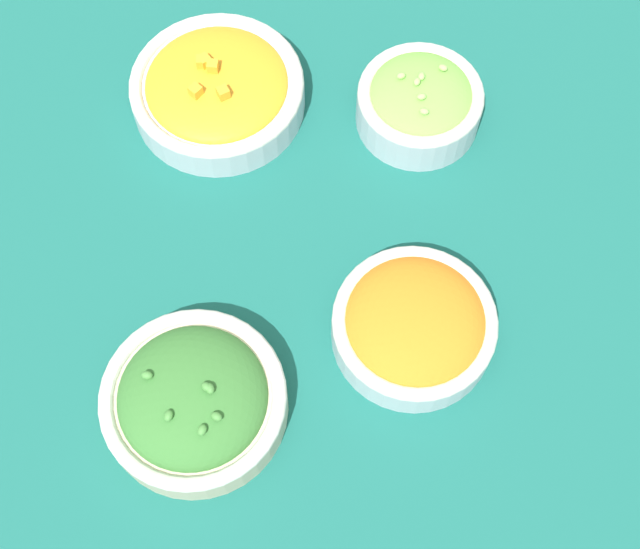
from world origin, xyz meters
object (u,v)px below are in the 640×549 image
(bowl_squash, at_px, (218,89))
(bowl_lettuce, at_px, (420,102))
(bowl_broccoli, at_px, (194,400))
(bowl_carrots, at_px, (414,325))

(bowl_squash, bearing_deg, bowl_lettuce, 96.81)
(bowl_squash, bearing_deg, bowl_broccoli, 11.11)
(bowl_carrots, height_order, bowl_lettuce, bowl_lettuce)
(bowl_carrots, bearing_deg, bowl_squash, -131.75)
(bowl_squash, bearing_deg, bowl_carrots, 48.25)
(bowl_carrots, relative_size, bowl_lettuce, 1.17)
(bowl_broccoli, height_order, bowl_lettuce, bowl_broccoli)
(bowl_squash, distance_m, bowl_broccoli, 0.30)
(bowl_broccoli, distance_m, bowl_lettuce, 0.34)
(bowl_squash, height_order, bowl_lettuce, bowl_lettuce)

